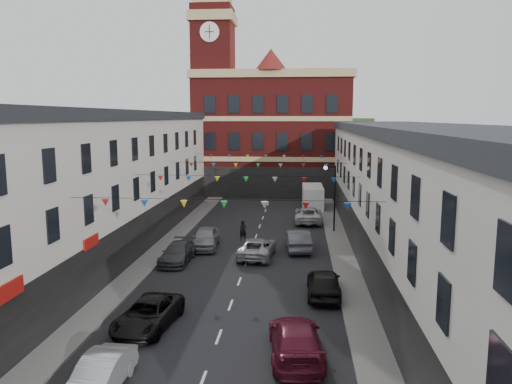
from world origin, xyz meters
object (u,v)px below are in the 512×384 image
(car_right_c, at_px, (296,340))
(pedestrian, at_px, (243,231))
(car_left_b, at_px, (100,375))
(car_left_d, at_px, (177,253))
(car_right_d, at_px, (324,283))
(car_left_c, at_px, (148,314))
(car_right_e, at_px, (298,240))
(moving_car, at_px, (257,248))
(car_right_f, at_px, (308,215))
(white_van, at_px, (313,197))
(street_lamp, at_px, (332,189))
(car_left_e, at_px, (206,238))

(car_right_c, bearing_deg, pedestrian, -82.42)
(pedestrian, bearing_deg, car_left_b, -114.40)
(car_left_d, bearing_deg, car_right_d, -29.32)
(car_left_c, xyz_separation_m, car_right_e, (7.20, 15.10, 0.12))
(car_left_c, bearing_deg, car_left_b, -84.05)
(car_right_c, xyz_separation_m, car_right_e, (0.00, 17.51, 0.03))
(car_left_c, height_order, moving_car, moving_car)
(car_left_c, distance_m, car_right_f, 26.70)
(car_left_d, bearing_deg, pedestrian, 60.51)
(car_left_b, relative_size, pedestrian, 2.44)
(car_left_d, xyz_separation_m, car_right_e, (8.46, 4.11, 0.13))
(car_left_d, bearing_deg, car_right_f, 58.10)
(white_van, bearing_deg, pedestrian, -112.55)
(moving_car, bearing_deg, street_lamp, -120.54)
(car_right_d, distance_m, pedestrian, 13.92)
(car_left_b, bearing_deg, car_right_e, 73.46)
(car_right_f, height_order, white_van, white_van)
(car_right_c, height_order, car_right_d, car_right_d)
(car_right_d, bearing_deg, white_van, -89.67)
(moving_car, relative_size, pedestrian, 3.01)
(street_lamp, bearing_deg, car_left_c, -115.53)
(car_right_f, bearing_deg, moving_car, 72.62)
(car_right_c, height_order, moving_car, car_right_c)
(car_right_c, height_order, car_right_f, car_right_c)
(car_left_e, relative_size, car_right_f, 0.86)
(car_left_c, distance_m, car_left_d, 11.06)
(car_left_d, height_order, car_right_f, car_right_f)
(car_right_e, bearing_deg, car_left_c, 58.75)
(car_left_e, height_order, pedestrian, pedestrian)
(pedestrian, bearing_deg, car_left_e, -154.27)
(car_left_e, relative_size, car_right_d, 1.02)
(white_van, bearing_deg, car_left_e, -117.01)
(car_right_c, relative_size, white_van, 0.93)
(car_right_f, distance_m, white_van, 7.65)
(car_left_e, bearing_deg, car_right_c, -71.52)
(car_left_b, bearing_deg, car_left_d, 96.69)
(car_left_d, distance_m, car_right_e, 9.41)
(car_left_b, distance_m, car_right_c, 8.01)
(street_lamp, bearing_deg, car_left_b, -110.63)
(car_left_d, height_order, moving_car, moving_car)
(car_left_b, relative_size, white_van, 0.72)
(car_left_d, height_order, car_right_e, car_right_e)
(car_right_c, bearing_deg, car_right_e, -95.18)
(street_lamp, relative_size, car_left_b, 1.44)
(car_right_d, distance_m, white_van, 27.95)
(car_left_d, relative_size, car_right_f, 0.84)
(car_left_d, relative_size, white_van, 0.81)
(car_right_d, bearing_deg, car_right_e, -80.82)
(car_left_b, bearing_deg, white_van, 79.77)
(car_left_c, height_order, car_right_f, car_right_f)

